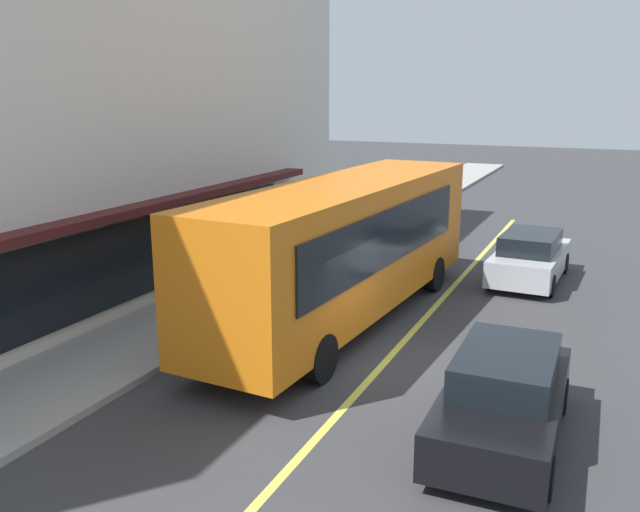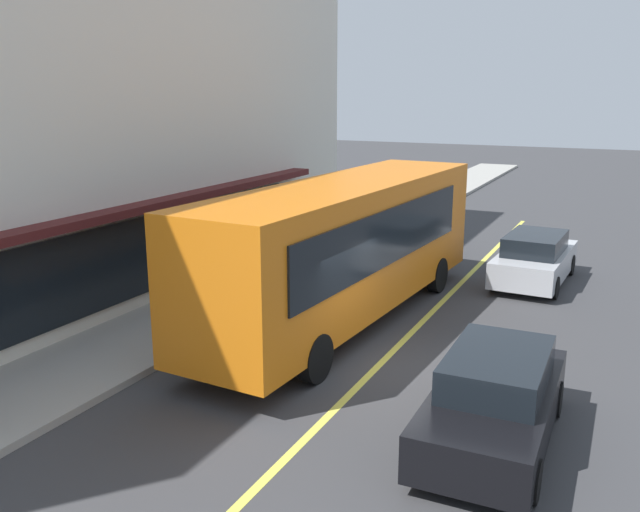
{
  "view_description": "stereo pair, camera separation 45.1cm",
  "coord_description": "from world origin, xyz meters",
  "px_view_note": "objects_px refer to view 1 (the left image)",
  "views": [
    {
      "loc": [
        -12.42,
        -4.2,
        5.63
      ],
      "look_at": [
        2.42,
        2.48,
        1.6
      ],
      "focal_mm": 37.63,
      "sensor_mm": 36.0,
      "label": 1
    },
    {
      "loc": [
        -12.23,
        -4.6,
        5.63
      ],
      "look_at": [
        2.42,
        2.48,
        1.6
      ],
      "focal_mm": 37.63,
      "sensor_mm": 36.0,
      "label": 2
    }
  ],
  "objects_px": {
    "car_white": "(405,227)",
    "pedestrian_by_curb": "(291,227)",
    "bus": "(347,243)",
    "car_silver": "(530,257)",
    "car_black": "(504,397)"
  },
  "relations": [
    {
      "from": "car_white",
      "to": "pedestrian_by_curb",
      "type": "relative_size",
      "value": 2.7
    },
    {
      "from": "car_black",
      "to": "car_white",
      "type": "relative_size",
      "value": 1.0
    },
    {
      "from": "pedestrian_by_curb",
      "to": "car_white",
      "type": "bearing_deg",
      "value": -42.49
    },
    {
      "from": "car_white",
      "to": "pedestrian_by_curb",
      "type": "xyz_separation_m",
      "value": [
        -3.32,
        3.04,
        0.36
      ]
    },
    {
      "from": "car_black",
      "to": "car_silver",
      "type": "distance_m",
      "value": 10.05
    },
    {
      "from": "bus",
      "to": "car_black",
      "type": "xyz_separation_m",
      "value": [
        -4.44,
        -4.57,
        -1.24
      ]
    },
    {
      "from": "car_white",
      "to": "car_black",
      "type": "bearing_deg",
      "value": -156.3
    },
    {
      "from": "car_black",
      "to": "car_white",
      "type": "height_order",
      "value": "same"
    },
    {
      "from": "car_silver",
      "to": "pedestrian_by_curb",
      "type": "height_order",
      "value": "pedestrian_by_curb"
    },
    {
      "from": "car_black",
      "to": "pedestrian_by_curb",
      "type": "distance_m",
      "value": 13.0
    },
    {
      "from": "bus",
      "to": "pedestrian_by_curb",
      "type": "height_order",
      "value": "bus"
    },
    {
      "from": "car_black",
      "to": "pedestrian_by_curb",
      "type": "height_order",
      "value": "pedestrian_by_curb"
    },
    {
      "from": "bus",
      "to": "car_silver",
      "type": "xyz_separation_m",
      "value": [
        5.57,
        -3.7,
        -1.24
      ]
    },
    {
      "from": "car_silver",
      "to": "pedestrian_by_curb",
      "type": "relative_size",
      "value": 2.73
    },
    {
      "from": "car_white",
      "to": "pedestrian_by_curb",
      "type": "distance_m",
      "value": 4.52
    }
  ]
}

